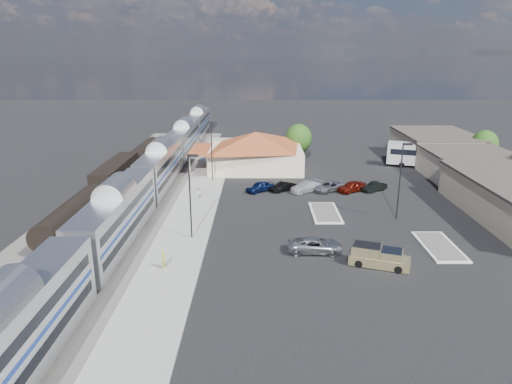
{
  "coord_description": "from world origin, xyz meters",
  "views": [
    {
      "loc": [
        -4.03,
        -49.95,
        18.56
      ],
      "look_at": [
        -4.36,
        1.53,
        2.8
      ],
      "focal_mm": 32.0,
      "sensor_mm": 36.0,
      "label": 1
    }
  ],
  "objects_px": {
    "suv": "(315,245)",
    "pickup_truck": "(380,257)",
    "coach_bus": "(426,154)",
    "station_depot": "(256,150)"
  },
  "relations": [
    {
      "from": "station_depot",
      "to": "suv",
      "type": "height_order",
      "value": "station_depot"
    },
    {
      "from": "station_depot",
      "to": "pickup_truck",
      "type": "bearing_deg",
      "value": -72.45
    },
    {
      "from": "station_depot",
      "to": "suv",
      "type": "bearing_deg",
      "value": -79.73
    },
    {
      "from": "suv",
      "to": "coach_bus",
      "type": "relative_size",
      "value": 0.42
    },
    {
      "from": "station_depot",
      "to": "pickup_truck",
      "type": "height_order",
      "value": "station_depot"
    },
    {
      "from": "pickup_truck",
      "to": "suv",
      "type": "xyz_separation_m",
      "value": [
        -5.45,
        3.0,
        -0.14
      ]
    },
    {
      "from": "pickup_truck",
      "to": "suv",
      "type": "height_order",
      "value": "pickup_truck"
    },
    {
      "from": "station_depot",
      "to": "coach_bus",
      "type": "relative_size",
      "value": 1.44
    },
    {
      "from": "suv",
      "to": "pickup_truck",
      "type": "bearing_deg",
      "value": -116.83
    },
    {
      "from": "pickup_truck",
      "to": "coach_bus",
      "type": "height_order",
      "value": "coach_bus"
    }
  ]
}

